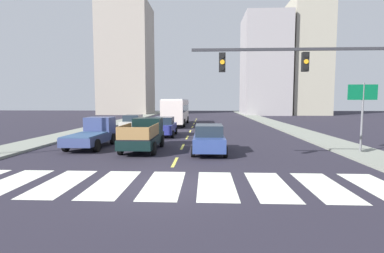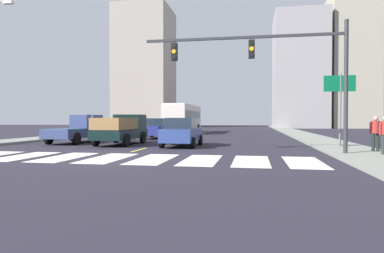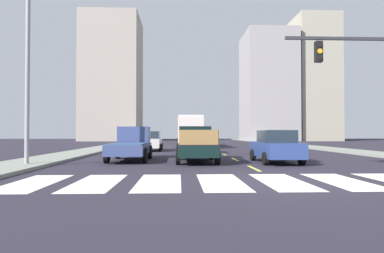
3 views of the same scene
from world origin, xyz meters
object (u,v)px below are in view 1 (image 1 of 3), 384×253
sedan_near_right (164,126)px  sedan_near_left (133,123)px  pickup_stakebed (144,135)px  pickup_dark (94,133)px  city_bus (176,110)px  direction_sign_green (362,103)px  sedan_mid (209,139)px  traffic_signal_gantry (331,77)px

sedan_near_right → sedan_near_left: bearing=137.0°
pickup_stakebed → pickup_dark: size_ratio=1.00×
city_bus → sedan_near_right: city_bus is taller
sedan_near_left → direction_sign_green: bearing=-35.4°
sedan_mid → direction_sign_green: 9.27m
pickup_stakebed → pickup_dark: 3.83m
sedan_mid → direction_sign_green: direction_sign_green is taller
sedan_mid → direction_sign_green: (9.01, 0.20, 2.17)m
sedan_near_left → pickup_stakebed: bearing=-72.5°
pickup_stakebed → pickup_dark: (-3.70, 0.98, -0.02)m
sedan_mid → traffic_signal_gantry: size_ratio=0.48×
pickup_dark → city_bus: bearing=78.1°
pickup_stakebed → sedan_near_left: (-3.45, 10.86, -0.08)m
pickup_stakebed → direction_sign_green: direction_sign_green is taller
city_bus → sedan_near_right: size_ratio=2.45×
sedan_near_right → traffic_signal_gantry: bearing=-51.9°
pickup_dark → sedan_near_left: 9.88m
sedan_near_right → pickup_stakebed: bearing=-90.5°
sedan_near_left → traffic_signal_gantry: (12.91, -16.21, 3.35)m
sedan_near_left → pickup_dark: bearing=-91.6°
sedan_near_left → traffic_signal_gantry: bearing=-51.6°
sedan_near_right → direction_sign_green: bearing=-30.2°
sedan_near_left → traffic_signal_gantry: 20.99m
pickup_stakebed → traffic_signal_gantry: size_ratio=0.57×
sedan_near_left → direction_sign_green: direction_sign_green is taller
pickup_stakebed → city_bus: 18.59m
pickup_dark → sedan_near_left: (0.26, 9.88, -0.06)m
city_bus → traffic_signal_gantry: 25.74m
sedan_near_left → city_bus: bearing=64.5°
pickup_stakebed → sedan_near_right: (0.28, 7.15, -0.08)m
sedan_near_left → sedan_mid: (7.62, -11.98, 0.00)m
city_bus → traffic_signal_gantry: traffic_signal_gantry is taller
pickup_stakebed → city_bus: size_ratio=0.48×
sedan_near_right → traffic_signal_gantry: size_ratio=0.48×
city_bus → sedan_near_right: (0.07, -11.41, -1.09)m
traffic_signal_gantry → sedan_mid: bearing=141.4°
pickup_dark → traffic_signal_gantry: (13.17, -6.33, 3.29)m
sedan_near_right → city_bus: bearing=92.2°
pickup_dark → sedan_mid: (7.88, -2.10, -0.06)m
pickup_dark → direction_sign_green: size_ratio=1.24×
pickup_dark → sedan_near_left: bearing=89.1°
sedan_near_right → traffic_signal_gantry: 15.88m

